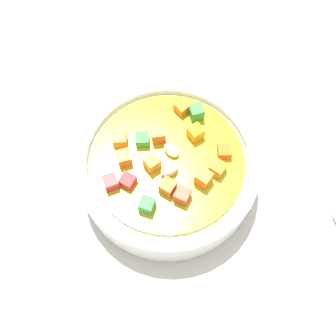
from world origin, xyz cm
name	(u,v)px	position (x,y,z in cm)	size (l,w,h in cm)	color
ground_plane	(168,181)	(0.00, 0.00, -1.00)	(140.00, 140.00, 2.00)	#BAB2A0
soup_bowl_main	(168,167)	(0.00, 0.00, 2.60)	(17.79, 17.79, 5.75)	white
spoon	(263,93)	(-6.36, -13.67, 0.35)	(17.36, 17.52, 0.74)	silver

